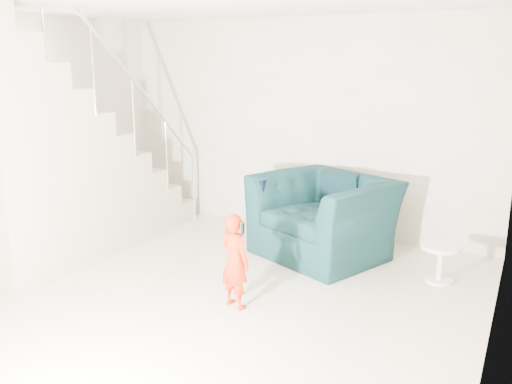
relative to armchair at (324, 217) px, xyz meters
The scene contains 10 objects.
floor 2.09m from the armchair, 107.94° to the right, with size 5.50×5.50×0.00m, color tan.
back_wall 1.36m from the armchair, 127.97° to the left, with size 5.00×5.00×0.00m, color #ADA28D.
right_wall 2.84m from the armchair, 46.09° to the right, with size 5.50×5.50×0.00m, color #ADA28D.
armchair is the anchor object (origin of this frame).
toddler 1.65m from the armchair, 98.19° to the right, with size 0.32×0.21×0.87m, color #960405.
side_table 1.35m from the armchair, ahead, with size 0.39×0.39×0.39m.
staircase 3.02m from the armchair, 152.09° to the right, with size 1.02×3.03×3.62m.
cushion 0.43m from the armchair, 79.85° to the left, with size 0.44×0.13×0.42m, color black.
throw 0.66m from the armchair, behind, with size 0.05×0.52×0.58m, color black.
phone 1.69m from the armchair, 94.69° to the right, with size 0.02×0.05×0.10m, color black.
Camera 1 is at (2.65, -3.64, 2.18)m, focal length 38.00 mm.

